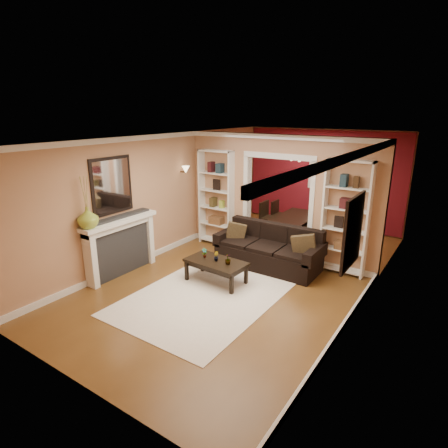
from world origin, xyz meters
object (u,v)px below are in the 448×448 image
Objects in this scene: dining_table at (296,227)px; bookshelf_right at (346,218)px; coffee_table at (216,271)px; fireplace at (122,247)px; sofa at (268,247)px; bookshelf_left at (217,198)px.

bookshelf_right is at bearing -133.10° from dining_table.
coffee_table is 3.37m from dining_table.
bookshelf_right reaches higher than coffee_table.
fireplace is (-1.78, -0.73, 0.36)m from coffee_table.
fireplace reaches higher than coffee_table.
dining_table is (0.19, 3.36, 0.06)m from coffee_table.
dining_table reaches higher than coffee_table.
sofa is 1.33m from coffee_table.
coffee_table is 0.50× the size of bookshelf_left.
dining_table is at bearing 64.34° from fireplace.
bookshelf_left is 2.29m from dining_table.
bookshelf_left reaches higher than sofa.
dining_table is (1.97, 4.10, -0.30)m from fireplace.
dining_table is at bearing 47.63° from bookshelf_left.
fireplace reaches higher than dining_table.
fireplace is 1.07× the size of dining_table.
bookshelf_left is at bearing 77.95° from fireplace.
bookshelf_right is 4.47m from fireplace.
bookshelf_right is 1.45× the size of dining_table.
bookshelf_left reaches higher than fireplace.
dining_table is (-1.67, 1.57, -0.87)m from bookshelf_right.
dining_table is (1.43, 1.57, -0.87)m from bookshelf_left.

